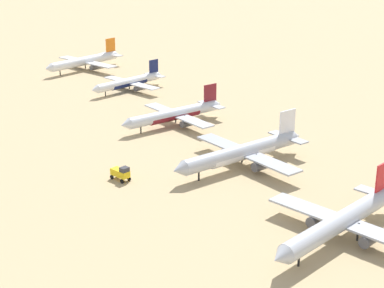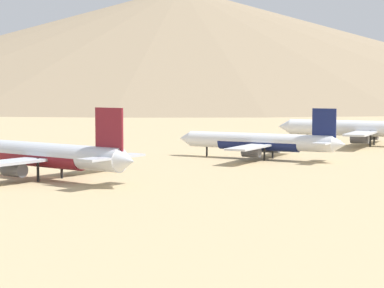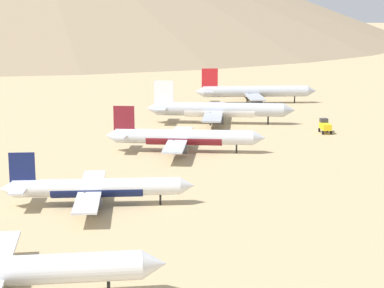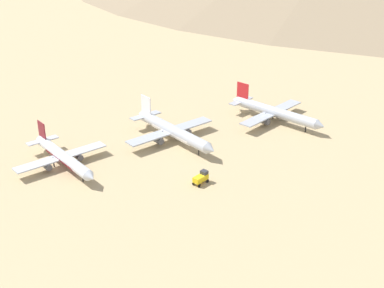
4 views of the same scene
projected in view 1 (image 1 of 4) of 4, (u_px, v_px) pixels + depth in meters
The scene contains 7 objects.
ground_plane at pixel (171, 124), 199.91m from camera, with size 1800.00×1800.00×0.00m, color tan.
parked_jet_0 at pixel (85, 61), 271.77m from camera, with size 41.39×33.99×12.06m.
parked_jet_1 at pixel (129, 82), 238.44m from camera, with size 35.24×28.83×10.20m.
parked_jet_2 at pixel (175, 114), 197.14m from camera, with size 39.31×31.87×11.35m.
parked_jet_3 at pixel (243, 152), 163.07m from camera, with size 44.46×36.05×12.84m.
parked_jet_4 at pixel (342, 221), 125.39m from camera, with size 43.44×35.51×12.56m.
service_truck at pixel (121, 173), 155.39m from camera, with size 3.54×5.54×3.90m.
Camera 1 is at (106.95, 157.67, 61.26)m, focal length 57.82 mm.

